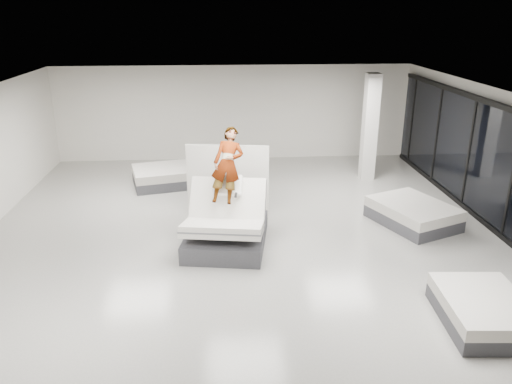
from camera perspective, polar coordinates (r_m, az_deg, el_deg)
room at (r=10.46m, az=-1.39°, el=1.62°), size 14.00×14.04×3.20m
hero_bed at (r=10.98m, az=-3.40°, el=-3.97°), size 2.00×2.45×1.50m
person at (r=10.95m, az=-3.25°, el=1.35°), size 0.88×1.77×1.19m
remote at (r=10.66m, az=-2.32°, el=-0.35°), size 0.07×0.15×0.08m
divider_panel at (r=12.36m, az=-3.24°, el=1.23°), size 2.02×0.39×1.85m
flat_bed_right_far at (r=12.69m, az=17.49°, el=-2.37°), size 2.08×2.34×0.53m
flat_bed_right_near at (r=9.26m, az=24.53°, el=-12.26°), size 1.43×1.83×0.48m
flat_bed_left_far at (r=15.06m, az=-10.08°, el=1.80°), size 2.23×1.88×0.53m
column at (r=15.44m, az=12.88°, el=7.21°), size 0.40×0.40×3.20m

